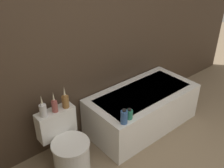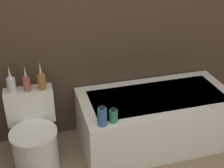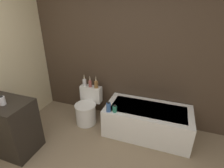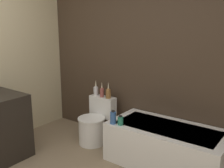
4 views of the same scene
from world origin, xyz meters
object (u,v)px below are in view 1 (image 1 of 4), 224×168
Objects in this scene: toilet at (68,148)px; shampoo_bottle_tall at (124,117)px; vase_gold at (43,109)px; vase_bronze at (65,100)px; bathtub at (142,108)px; shampoo_bottle_short at (129,114)px; vase_silver at (54,105)px.

toilet is 3.80× the size of shampoo_bottle_tall.
vase_bronze is at bearing -2.60° from vase_gold.
vase_bronze reaches higher than bathtub.
vase_gold is at bearing 150.03° from shampoo_bottle_short.
vase_silver is at bearing 140.01° from shampoo_bottle_tall.
bathtub is 5.79× the size of vase_bronze.
shampoo_bottle_tall is (0.55, -0.28, 0.32)m from toilet.
vase_bronze is at bearing 171.58° from bathtub.
vase_silver is (0.00, 0.18, 0.47)m from toilet.
shampoo_bottle_short is at bearing -21.66° from toilet.
bathtub is at bearing 29.11° from shampoo_bottle_short.
shampoo_bottle_tall reaches higher than shampoo_bottle_short.
vase_bronze reaches higher than shampoo_bottle_short.
vase_gold is 1.40× the size of shampoo_bottle_tall.
toilet reaches higher than shampoo_bottle_short.
toilet is 0.52m from vase_bronze.
vase_silver is (-1.17, 0.16, 0.49)m from bathtub.
shampoo_bottle_short is (0.78, -0.45, -0.18)m from vase_gold.
vase_silver is 0.13m from vase_bronze.
vase_silver is 0.74m from shampoo_bottle_tall.
toilet is 0.50m from vase_silver.
vase_bronze reaches higher than vase_silver.
vase_gold is 1.04× the size of vase_silver.
vase_bronze is at bearing 54.63° from toilet.
toilet is 2.82× the size of vase_silver.
bathtub is at bearing -8.42° from vase_bronze.
shampoo_bottle_short is (0.53, -0.44, -0.18)m from vase_bronze.
vase_bronze reaches higher than toilet.
toilet is 0.76m from shampoo_bottle_short.
shampoo_bottle_tall is at bearing -167.36° from shampoo_bottle_short.
vase_bronze is 0.65m from shampoo_bottle_tall.
vase_bronze is (-1.04, 0.15, 0.50)m from bathtub.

